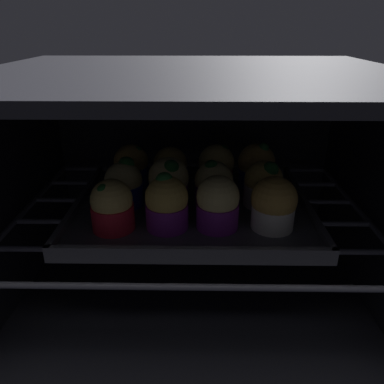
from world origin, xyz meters
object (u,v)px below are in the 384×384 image
at_px(muffin_row0_col1, 167,203).
at_px(muffin_row1_col0, 124,185).
at_px(muffin_row1_col3, 263,184).
at_px(muffin_row2_col2, 216,167).
at_px(muffin_row2_col0, 132,167).
at_px(baking_tray, 192,207).
at_px(muffin_row0_col3, 274,205).
at_px(muffin_row0_col0, 112,206).
at_px(muffin_row1_col1, 169,183).
at_px(muffin_row0_col2, 218,204).
at_px(muffin_row2_col1, 170,168).
at_px(muffin_row1_col2, 214,185).
at_px(muffin_row2_col3, 256,167).

relative_size(muffin_row0_col1, muffin_row1_col0, 1.06).
relative_size(muffin_row1_col3, muffin_row2_col2, 1.00).
distance_m(muffin_row1_col3, muffin_row2_col0, 0.23).
bearing_deg(muffin_row2_col2, baking_tray, -119.12).
height_order(muffin_row2_col0, muffin_row2_col2, muffin_row2_col2).
height_order(muffin_row0_col1, muffin_row0_col3, muffin_row0_col1).
xyz_separation_m(muffin_row0_col0, muffin_row1_col3, (0.22, 0.08, 0.00)).
bearing_deg(muffin_row1_col1, muffin_row0_col2, -43.55).
distance_m(muffin_row0_col2, muffin_row2_col2, 0.14).
relative_size(muffin_row0_col1, muffin_row2_col1, 1.16).
bearing_deg(muffin_row1_col2, muffin_row1_col1, -178.86).
relative_size(baking_tray, muffin_row1_col2, 4.83).
distance_m(muffin_row0_col2, muffin_row1_col0, 0.16).
bearing_deg(baking_tray, muffin_row1_col3, 1.07).
relative_size(baking_tray, muffin_row1_col1, 4.63).
bearing_deg(muffin_row2_col3, muffin_row2_col2, -178.19).
bearing_deg(muffin_row1_col2, muffin_row2_col3, 44.80).
distance_m(muffin_row1_col3, muffin_row2_col3, 0.07).
bearing_deg(muffin_row0_col0, muffin_row0_col1, 3.67).
bearing_deg(muffin_row2_col0, muffin_row2_col1, -1.74).
xyz_separation_m(muffin_row0_col1, muffin_row1_col1, (-0.00, 0.07, 0.00)).
relative_size(muffin_row0_col0, muffin_row0_col2, 0.95).
height_order(muffin_row0_col1, muffin_row2_col0, muffin_row0_col1).
height_order(baking_tray, muffin_row0_col1, muffin_row0_col1).
height_order(muffin_row0_col0, muffin_row2_col0, same).
xyz_separation_m(muffin_row2_col1, muffin_row2_col2, (0.08, -0.00, 0.00)).
height_order(muffin_row0_col3, muffin_row2_col2, same).
xyz_separation_m(muffin_row1_col0, muffin_row2_col3, (0.21, 0.08, 0.00)).
xyz_separation_m(baking_tray, muffin_row0_col3, (0.11, -0.07, 0.04)).
bearing_deg(muffin_row2_col0, muffin_row2_col2, -1.32).
bearing_deg(muffin_row0_col3, muffin_row0_col1, -179.24).
distance_m(muffin_row0_col0, muffin_row1_col2, 0.16).
bearing_deg(muffin_row1_col1, muffin_row2_col0, 132.21).
bearing_deg(muffin_row1_col3, muffin_row0_col3, -88.07).
height_order(muffin_row0_col1, muffin_row2_col2, muffin_row0_col1).
height_order(muffin_row2_col0, muffin_row2_col3, muffin_row2_col3).
bearing_deg(muffin_row0_col0, muffin_row1_col3, 19.89).
bearing_deg(muffin_row1_col1, muffin_row2_col3, 27.85).
xyz_separation_m(muffin_row2_col0, muffin_row2_col3, (0.21, -0.00, 0.00)).
xyz_separation_m(muffin_row1_col2, muffin_row1_col3, (0.08, 0.00, 0.00)).
xyz_separation_m(muffin_row0_col3, muffin_row2_col3, (-0.00, 0.14, 0.00)).
xyz_separation_m(muffin_row0_col3, muffin_row1_col2, (-0.08, 0.07, -0.00)).
relative_size(muffin_row0_col1, muffin_row2_col3, 1.01).
distance_m(muffin_row1_col1, muffin_row2_col2, 0.11).
height_order(muffin_row2_col2, muffin_row2_col3, muffin_row2_col3).
distance_m(muffin_row0_col3, muffin_row1_col1, 0.16).
bearing_deg(muffin_row0_col2, muffin_row0_col3, -0.05).
relative_size(muffin_row2_col2, muffin_row2_col3, 0.93).
xyz_separation_m(muffin_row2_col1, muffin_row2_col3, (0.15, 0.00, 0.00)).
relative_size(muffin_row1_col1, muffin_row2_col1, 1.12).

